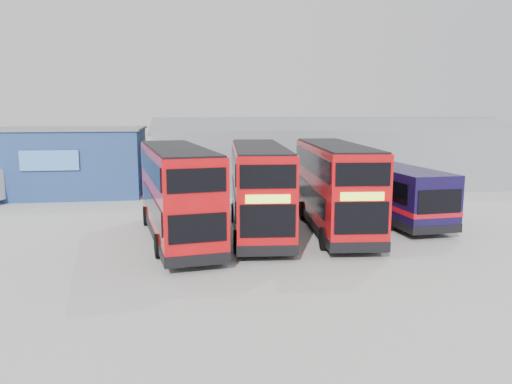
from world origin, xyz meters
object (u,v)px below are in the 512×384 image
(double_decker_left, at_px, (178,194))
(double_decker_centre, at_px, (259,190))
(maintenance_shed, at_px, (330,155))
(office_block, at_px, (64,161))
(single_decker_blue, at_px, (383,191))
(double_decker_right, at_px, (334,188))

(double_decker_left, relative_size, double_decker_centre, 1.02)
(maintenance_shed, distance_m, double_decker_left, 22.03)
(office_block, distance_m, double_decker_centre, 19.82)
(double_decker_left, xyz_separation_m, single_decker_blue, (12.32, 3.98, -0.73))
(double_decker_centre, distance_m, single_decker_blue, 8.68)
(office_block, bearing_deg, single_decker_blue, -28.93)
(maintenance_shed, distance_m, double_decker_centre, 18.98)
(double_decker_right, bearing_deg, office_block, 144.21)
(office_block, bearing_deg, double_decker_left, -60.34)
(double_decker_right, xyz_separation_m, single_decker_blue, (4.00, 3.05, -0.72))
(double_decker_centre, relative_size, single_decker_blue, 0.92)
(office_block, relative_size, double_decker_centre, 1.10)
(double_decker_centre, height_order, double_decker_right, double_decker_right)
(maintenance_shed, bearing_deg, single_decker_blue, -92.96)
(office_block, relative_size, maintenance_shed, 0.40)
(maintenance_shed, xyz_separation_m, single_decker_blue, (-0.71, -13.77, -0.99))
(maintenance_shed, xyz_separation_m, double_decker_centre, (-8.82, -16.80, -0.28))
(maintenance_shed, height_order, double_decker_right, maintenance_shed)
(maintenance_shed, relative_size, double_decker_right, 2.71)
(maintenance_shed, height_order, double_decker_left, maintenance_shed)
(double_decker_right, relative_size, single_decker_blue, 0.93)
(office_block, relative_size, single_decker_blue, 1.01)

